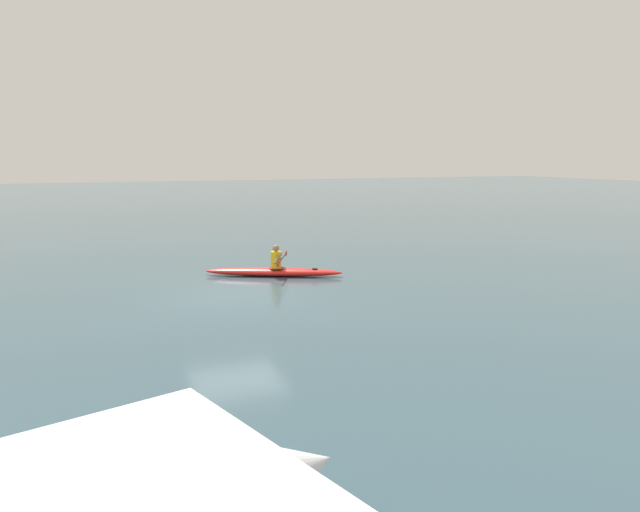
{
  "coord_description": "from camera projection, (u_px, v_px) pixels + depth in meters",
  "views": [
    {
      "loc": [
        3.88,
        15.35,
        3.71
      ],
      "look_at": [
        -2.06,
        1.09,
        1.11
      ],
      "focal_mm": 33.06,
      "sensor_mm": 36.0,
      "label": 1
    }
  ],
  "objects": [
    {
      "name": "ground_plane",
      "position": [
        235.0,
        295.0,
        16.06
      ],
      "size": [
        160.0,
        160.0,
        0.0
      ],
      "primitive_type": "plane",
      "color": "#334C56"
    },
    {
      "name": "kayak",
      "position": [
        274.0,
        272.0,
        18.6
      ],
      "size": [
        4.17,
        2.47,
        0.26
      ],
      "color": "red",
      "rests_on": "ground"
    },
    {
      "name": "kayaker",
      "position": [
        277.0,
        258.0,
        18.52
      ],
      "size": [
        1.09,
        2.14,
        0.74
      ],
      "color": "yellow",
      "rests_on": "kayak"
    }
  ]
}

